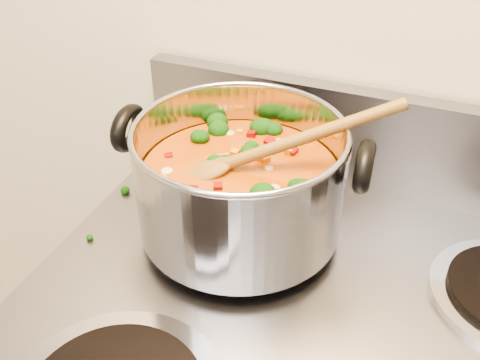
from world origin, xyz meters
name	(u,v)px	position (x,y,z in m)	size (l,w,h in m)	color
stockpot	(240,183)	(-0.13, 1.30, 1.01)	(0.33, 0.27, 0.16)	#A9A9B1
wooden_spoon	(255,155)	(-0.11, 1.31, 1.05)	(0.27, 0.15, 0.12)	brown
cooktop_crumbs	(377,268)	(0.06, 1.30, 0.92)	(0.03, 0.16, 0.01)	black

